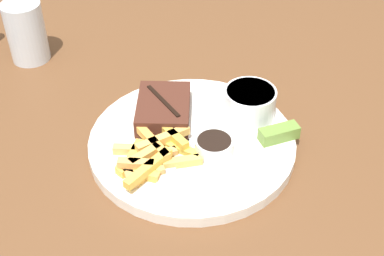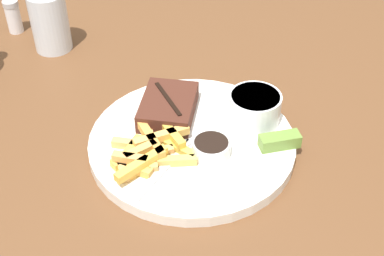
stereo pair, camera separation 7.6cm
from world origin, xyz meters
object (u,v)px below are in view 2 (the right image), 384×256
(dipping_sauce_cup, at_px, (211,147))
(salt_shaker, at_px, (13,16))
(drinking_glass, at_px, (50,22))
(fork_utensil, at_px, (162,170))
(dinner_plate, at_px, (192,143))
(coleslaw_cup, at_px, (255,107))
(steak_portion, at_px, (168,107))
(pickle_spear, at_px, (280,141))

(dipping_sauce_cup, bearing_deg, salt_shaker, 81.42)
(dipping_sauce_cup, xyz_separation_m, drinking_glass, (0.08, 0.42, 0.02))
(fork_utensil, xyz_separation_m, salt_shaker, (0.15, 0.49, 0.01))
(salt_shaker, bearing_deg, dinner_plate, -97.99)
(coleslaw_cup, relative_size, drinking_glass, 0.72)
(dipping_sauce_cup, bearing_deg, dinner_plate, 74.86)
(dipping_sauce_cup, bearing_deg, steak_portion, 71.58)
(fork_utensil, bearing_deg, salt_shaker, 68.00)
(steak_portion, bearing_deg, salt_shaker, 83.99)
(fork_utensil, relative_size, salt_shaker, 2.07)
(dipping_sauce_cup, relative_size, salt_shaker, 0.84)
(fork_utensil, distance_m, salt_shaker, 0.51)
(coleslaw_cup, relative_size, fork_utensil, 0.58)
(steak_portion, xyz_separation_m, dipping_sauce_cup, (-0.03, -0.10, -0.00))
(dinner_plate, distance_m, pickle_spear, 0.13)
(dinner_plate, xyz_separation_m, salt_shaker, (0.07, 0.48, 0.02))
(fork_utensil, bearing_deg, dipping_sauce_cup, -32.08)
(pickle_spear, relative_size, drinking_glass, 0.54)
(steak_portion, xyz_separation_m, coleslaw_cup, (0.07, -0.11, 0.01))
(coleslaw_cup, xyz_separation_m, pickle_spear, (-0.03, -0.06, -0.02))
(fork_utensil, height_order, drinking_glass, drinking_glass)
(coleslaw_cup, distance_m, dipping_sauce_cup, 0.10)
(steak_portion, distance_m, salt_shaker, 0.42)
(pickle_spear, bearing_deg, drinking_glass, 88.90)
(dinner_plate, distance_m, salt_shaker, 0.48)
(dipping_sauce_cup, distance_m, salt_shaker, 0.53)
(coleslaw_cup, relative_size, pickle_spear, 1.33)
(coleslaw_cup, bearing_deg, drinking_glass, 92.46)
(steak_portion, distance_m, dipping_sauce_cup, 0.11)
(pickle_spear, bearing_deg, dinner_plate, 118.95)
(salt_shaker, bearing_deg, dipping_sauce_cup, -98.58)
(salt_shaker, bearing_deg, coleslaw_cup, -87.71)
(coleslaw_cup, relative_size, dipping_sauce_cup, 1.43)
(coleslaw_cup, xyz_separation_m, drinking_glass, (-0.02, 0.42, 0.01))
(coleslaw_cup, xyz_separation_m, fork_utensil, (-0.17, 0.04, -0.02))
(steak_portion, relative_size, drinking_glass, 1.19)
(dinner_plate, relative_size, pickle_spear, 5.12)
(steak_portion, xyz_separation_m, salt_shaker, (0.04, 0.42, 0.00))
(dinner_plate, relative_size, dipping_sauce_cup, 5.52)
(dipping_sauce_cup, relative_size, drinking_glass, 0.50)
(pickle_spear, bearing_deg, dipping_sauce_cup, 136.51)
(coleslaw_cup, height_order, salt_shaker, same)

